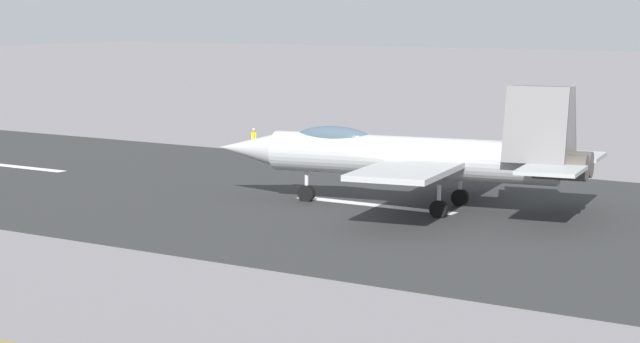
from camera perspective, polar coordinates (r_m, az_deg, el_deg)
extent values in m
plane|color=slate|center=(50.47, 3.43, -1.79)|extent=(400.00, 400.00, 0.00)
cube|color=#2C2D2D|center=(50.47, 3.43, -1.78)|extent=(240.00, 26.00, 0.02)
cube|color=white|center=(50.82, 2.73, -1.69)|extent=(8.00, 0.70, 0.00)
cube|color=white|center=(65.77, -15.23, 0.26)|extent=(8.00, 0.70, 0.00)
cylinder|color=#A7AAAA|center=(49.70, 4.57, 0.72)|extent=(13.04, 4.03, 1.80)
cone|color=#A7AAAA|center=(52.74, -3.65, 1.16)|extent=(3.20, 2.03, 1.53)
ellipsoid|color=#3F5160|center=(50.88, 0.68, 1.68)|extent=(3.74, 1.71, 1.10)
cylinder|color=#47423D|center=(47.51, 11.96, 0.23)|extent=(2.36, 1.47, 1.10)
cylinder|color=#47423D|center=(48.58, 12.22, 0.40)|extent=(2.36, 1.47, 1.10)
cube|color=#A7AAAA|center=(45.96, 4.31, 0.00)|extent=(4.32, 6.04, 0.24)
cube|color=#A7AAAA|center=(52.89, 6.86, 1.03)|extent=(4.32, 6.04, 0.24)
cube|color=#A7AAAA|center=(45.69, 11.52, 0.07)|extent=(2.85, 3.18, 0.16)
cube|color=#A7AAAA|center=(50.37, 12.62, 0.77)|extent=(2.85, 3.18, 0.16)
cube|color=slate|center=(47.17, 10.76, 2.29)|extent=(2.73, 1.39, 3.14)
cube|color=slate|center=(48.92, 11.21, 2.48)|extent=(2.73, 1.39, 3.14)
cylinder|color=silver|center=(51.70, -0.68, -0.76)|extent=(0.18, 0.18, 1.40)
cylinder|color=black|center=(51.75, -0.68, -1.11)|extent=(0.80, 0.43, 0.76)
cylinder|color=silver|center=(47.89, 5.99, -1.51)|extent=(0.18, 0.18, 1.40)
cylinder|color=black|center=(47.94, 5.98, -1.88)|extent=(0.80, 0.43, 0.76)
cylinder|color=silver|center=(50.92, 7.05, -0.95)|extent=(0.18, 0.18, 1.40)
cylinder|color=black|center=(50.97, 7.04, -1.31)|extent=(0.80, 0.43, 0.76)
cube|color=#1E2338|center=(68.59, -3.34, 1.19)|extent=(0.24, 0.36, 0.87)
cube|color=yellow|center=(68.52, -3.34, 1.72)|extent=(0.49, 0.52, 0.59)
sphere|color=tan|center=(68.47, -3.35, 2.10)|extent=(0.22, 0.22, 0.22)
cylinder|color=yellow|center=(68.23, -3.34, 1.67)|extent=(0.10, 0.10, 0.55)
cylinder|color=yellow|center=(68.82, -3.34, 1.72)|extent=(0.10, 0.10, 0.55)
cone|color=orange|center=(62.86, 4.70, 0.40)|extent=(0.44, 0.44, 0.55)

